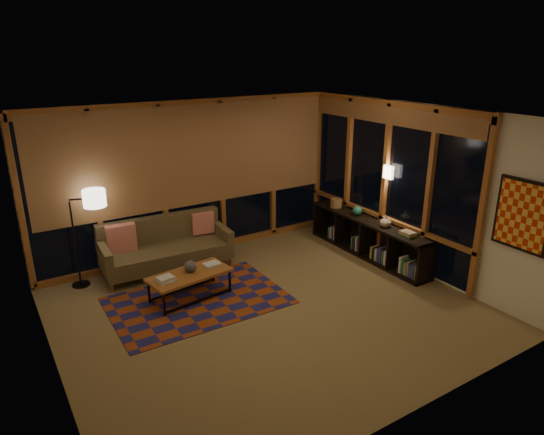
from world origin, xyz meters
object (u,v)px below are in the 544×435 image
floor_lamp (75,240)px  bookshelf (368,238)px  sofa (166,246)px  coffee_table (190,286)px

floor_lamp → bookshelf: size_ratio=0.57×
floor_lamp → bookshelf: bearing=-0.0°
floor_lamp → sofa: bearing=9.9°
coffee_table → bookshelf: bookshelf is taller
coffee_table → bookshelf: size_ratio=0.45×
floor_lamp → bookshelf: 4.82m
bookshelf → sofa: bearing=157.8°
coffee_table → floor_lamp: bearing=127.2°
floor_lamp → bookshelf: floor_lamp is taller
floor_lamp → coffee_table: bearing=-26.8°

